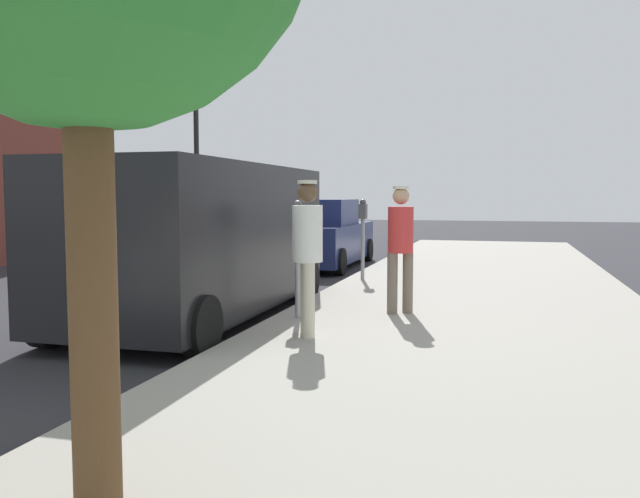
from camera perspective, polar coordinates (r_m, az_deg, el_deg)
ground_plane at (r=8.76m, az=-11.05°, el=-6.78°), size 80.00×80.00×0.00m
sidewalk_slab at (r=7.83m, az=12.65°, el=-7.59°), size 5.00×32.00×0.15m
parking_meter_near at (r=8.36m, az=-1.98°, el=0.94°), size 0.14×0.18×1.52m
parking_meter_far at (r=12.24m, az=3.78°, el=2.10°), size 0.14×0.18×1.52m
pedestrian_in_red at (r=8.74m, az=7.07°, el=0.72°), size 0.34×0.34×1.70m
pedestrian_in_white at (r=7.25m, az=-1.11°, el=0.18°), size 0.34×0.34×1.75m
parked_van at (r=9.21m, az=-10.30°, el=1.05°), size 2.18×5.23×2.15m
parked_sedan_ahead at (r=15.89m, az=-0.01°, el=1.12°), size 2.00×4.43×1.65m
traffic_light_corner at (r=21.57m, az=-12.83°, el=9.29°), size 2.48×0.42×5.20m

